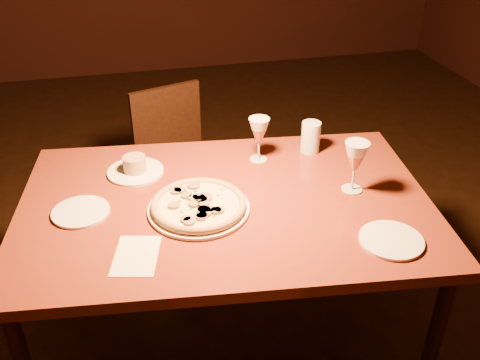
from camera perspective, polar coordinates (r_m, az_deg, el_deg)
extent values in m
plane|color=#311B10|center=(2.59, -2.97, -15.15)|extent=(7.00, 7.00, 0.00)
cube|color=maroon|center=(1.96, -1.54, -2.75)|extent=(1.60, 1.13, 0.04)
cylinder|color=black|center=(2.59, -17.61, -5.75)|extent=(0.05, 0.05, 0.76)
cylinder|color=black|center=(2.09, 19.66, -16.96)|extent=(0.05, 0.05, 0.76)
cylinder|color=black|center=(2.66, 12.58, -3.82)|extent=(0.05, 0.05, 0.76)
cube|color=black|center=(2.92, -6.10, 1.40)|extent=(0.50, 0.50, 0.04)
cube|color=black|center=(2.98, -7.84, 6.42)|extent=(0.39, 0.14, 0.38)
cylinder|color=black|center=(2.87, -7.40, -4.67)|extent=(0.03, 0.03, 0.41)
cylinder|color=black|center=(3.12, -9.80, -1.61)|extent=(0.03, 0.03, 0.41)
cylinder|color=black|center=(2.98, -1.73, -2.86)|extent=(0.03, 0.03, 0.41)
cylinder|color=black|center=(3.22, -4.50, -0.05)|extent=(0.03, 0.03, 0.41)
cylinder|color=white|center=(1.90, -4.41, -3.08)|extent=(0.36, 0.36, 0.01)
cylinder|color=beige|center=(1.90, -4.43, -2.75)|extent=(0.33, 0.33, 0.01)
torus|color=tan|center=(1.89, -4.44, -2.59)|extent=(0.34, 0.34, 0.03)
cylinder|color=white|center=(2.16, -11.09, 0.90)|extent=(0.22, 0.22, 0.01)
cylinder|color=tan|center=(2.14, -11.18, 1.71)|extent=(0.09, 0.09, 0.06)
cylinder|color=silver|center=(2.27, 7.54, 4.55)|extent=(0.08, 0.08, 0.13)
cylinder|color=white|center=(1.97, -16.63, -3.27)|extent=(0.20, 0.20, 0.01)
cylinder|color=white|center=(1.82, 15.84, -6.19)|extent=(0.21, 0.21, 0.01)
cube|color=white|center=(1.73, -11.01, -7.91)|extent=(0.18, 0.23, 0.00)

